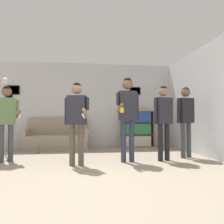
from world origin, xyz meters
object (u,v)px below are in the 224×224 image
Objects in this scene: person_spectator_near_bookshelf at (164,115)px; bottle_on_floor at (38,150)px; bookshelf at (137,129)px; person_spectator_far_right at (186,114)px; person_watcher_holding_cup at (128,109)px; couch at (57,139)px; person_player_foreground_center at (77,115)px; drinking_cup at (140,110)px; floor_lamp at (5,108)px; person_player_foreground_left at (6,115)px.

bottle_on_floor is (-2.90, 1.33, -0.90)m from person_spectator_near_bookshelf.
bookshelf is 0.69× the size of person_spectator_far_right.
person_spectator_far_right is at bearing 11.99° from person_watcher_holding_cup.
person_player_foreground_center is at bearing -74.86° from couch.
person_spectator_far_right is 2.11m from drinking_cup.
person_player_foreground_center is at bearing -168.70° from person_watcher_holding_cup.
person_spectator_far_right reaches higher than couch.
couch is at bearing 149.81° from person_spectator_far_right.
couch is 3.73m from person_spectator_far_right.
person_spectator_near_bookshelf is at bearing -40.05° from couch.
floor_lamp reaches higher than person_player_foreground_left.
floor_lamp reaches higher than person_spectator_near_bookshelf.
person_player_foreground_left is 0.99× the size of person_player_foreground_center.
person_player_foreground_left is at bearing 159.68° from person_player_foreground_center.
floor_lamp is 1.18× the size of person_spectator_far_right.
person_watcher_holding_cup is 1.08× the size of person_spectator_far_right.
person_watcher_holding_cup reaches higher than drinking_cup.
person_spectator_near_bookshelf is (0.81, 0.04, -0.11)m from person_watcher_holding_cup.
bookshelf is (2.50, 0.19, 0.28)m from couch.
floor_lamp is 20.94× the size of drinking_cup.
drinking_cup is (1.96, 2.55, 0.20)m from person_player_foreground_center.
drinking_cup is (0.10, 0.00, 0.63)m from bookshelf.
person_player_foreground_left is at bearing 179.56° from person_spectator_far_right.
person_player_foreground_left is 6.31× the size of bottle_on_floor.
floor_lamp is 1.20× the size of person_spectator_near_bookshelf.
person_player_foreground_center is at bearing -168.30° from person_spectator_far_right.
person_spectator_far_right is at bearing -74.66° from drinking_cup.
bookshelf is at bearing 14.61° from floor_lamp.
person_spectator_near_bookshelf reaches higher than person_player_foreground_left.
couch is 1.04× the size of person_watcher_holding_cup.
person_watcher_holding_cup is (1.06, 0.21, 0.12)m from person_player_foreground_center.
person_player_foreground_left is at bearing 172.41° from person_watcher_holding_cup.
person_player_foreground_left is 1.43m from bottle_on_floor.
floor_lamp is 3.24m from person_watcher_holding_cup.
bookshelf reaches higher than couch.
person_watcher_holding_cup reaches higher than bookshelf.
floor_lamp is 1.37m from bottle_on_floor.
person_player_foreground_left is at bearing -149.18° from bookshelf.
couch reaches higher than bottle_on_floor.
couch is 7.27× the size of bottle_on_floor.
bookshelf reaches higher than bottle_on_floor.
floor_lamp is 3.95m from drinking_cup.
person_player_foreground_center is (-1.86, -2.55, 0.42)m from bookshelf.
couch is 1.13× the size of person_spectator_near_bookshelf.
person_player_foreground_center is 17.39× the size of drinking_cup.
drinking_cup is (2.99, 0.97, 1.10)m from bottle_on_floor.
bottle_on_floor is 2.73× the size of drinking_cup.
person_player_foreground_left reaches higher than couch.
floor_lamp is 1.11m from person_player_foreground_left.
person_watcher_holding_cup is 0.82m from person_spectator_near_bookshelf.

